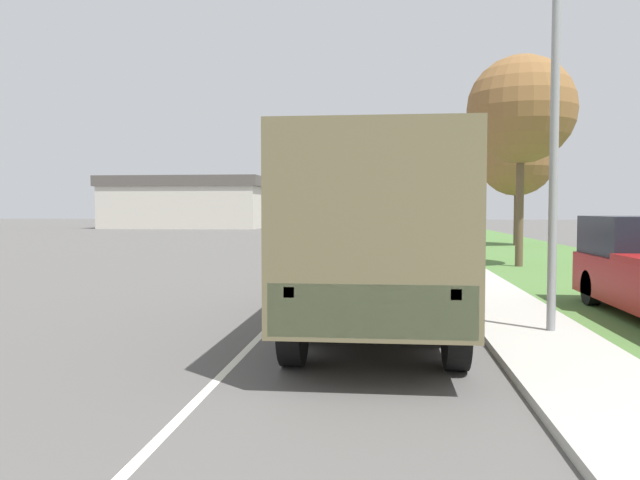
{
  "coord_description": "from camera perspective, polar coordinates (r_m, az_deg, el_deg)",
  "views": [
    {
      "loc": [
        2.05,
        0.95,
        2.1
      ],
      "look_at": [
        0.76,
        13.24,
        1.49
      ],
      "focal_mm": 35.0,
      "sensor_mm": 36.0,
      "label": 1
    }
  ],
  "objects": [
    {
      "name": "car_fourth_ahead",
      "position": [
        61.03,
        2.53,
        1.51
      ],
      "size": [
        1.75,
        4.43,
        1.54
      ],
      "color": "silver",
      "rests_on": "ground"
    },
    {
      "name": "tree_far_right",
      "position": [
        37.55,
        17.56,
        7.18
      ],
      "size": [
        4.34,
        4.34,
        7.19
      ],
      "color": "brown",
      "rests_on": "grass_strip_right"
    },
    {
      "name": "building_distant",
      "position": [
        71.5,
        -12.11,
        3.39
      ],
      "size": [
        17.76,
        9.5,
        5.68
      ],
      "color": "beige",
      "rests_on": "ground"
    },
    {
      "name": "lamp_post",
      "position": [
        10.91,
        19.56,
        13.08
      ],
      "size": [
        1.69,
        0.24,
        6.58
      ],
      "color": "gray",
      "rests_on": "sidewalk_right"
    },
    {
      "name": "lane_centre_stripe",
      "position": [
        39.16,
        2.97,
        -0.24
      ],
      "size": [
        0.12,
        120.0,
        0.0
      ],
      "color": "silver",
      "rests_on": "ground"
    },
    {
      "name": "sidewalk_right",
      "position": [
        39.18,
        9.56,
        -0.19
      ],
      "size": [
        1.8,
        120.0,
        0.12
      ],
      "color": "#ADAAA3",
      "rests_on": "ground"
    },
    {
      "name": "car_second_ahead",
      "position": [
        38.22,
        5.02,
        0.76
      ],
      "size": [
        1.93,
        4.23,
        1.62
      ],
      "color": "maroon",
      "rests_on": "ground"
    },
    {
      "name": "car_third_ahead",
      "position": [
        48.18,
        1.78,
        1.09
      ],
      "size": [
        1.74,
        4.79,
        1.4
      ],
      "color": "black",
      "rests_on": "ground"
    },
    {
      "name": "car_nearest_ahead",
      "position": [
        25.41,
        4.99,
        -0.52
      ],
      "size": [
        1.71,
        3.9,
        1.36
      ],
      "color": "#B7BABF",
      "rests_on": "ground"
    },
    {
      "name": "grass_strip_right",
      "position": [
        39.7,
        15.91,
        -0.29
      ],
      "size": [
        7.0,
        120.0,
        0.02
      ],
      "color": "#4C7538",
      "rests_on": "ground"
    },
    {
      "name": "tree_mid_right",
      "position": [
        24.03,
        17.92,
        11.24
      ],
      "size": [
        3.88,
        3.88,
        7.61
      ],
      "color": "brown",
      "rests_on": "grass_strip_right"
    },
    {
      "name": "ground_plane",
      "position": [
        39.16,
        2.97,
        -0.24
      ],
      "size": [
        180.0,
        180.0,
        0.0
      ],
      "primitive_type": "plane",
      "color": "#565451"
    },
    {
      "name": "military_truck",
      "position": [
        10.53,
        5.18,
        0.87
      ],
      "size": [
        2.44,
        7.85,
        3.12
      ],
      "color": "#545B3D",
      "rests_on": "ground"
    }
  ]
}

